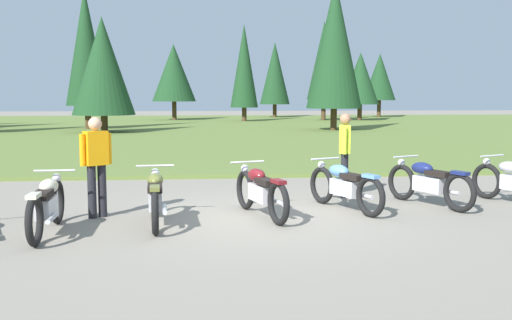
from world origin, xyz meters
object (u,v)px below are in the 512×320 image
object	(u,v)px
motorcycle_olive	(155,197)
motorcycle_sky_blue	(344,185)
rider_checking_bike	(96,161)
motorcycle_navy	(429,182)
rider_with_back_turned	(345,150)
motorcycle_cream	(47,204)
motorcycle_maroon	(261,191)

from	to	relation	value
motorcycle_olive	motorcycle_sky_blue	xyz separation A→B (m)	(3.23, 0.88, 0.00)
motorcycle_olive	rider_checking_bike	bearing A→B (deg)	148.81
motorcycle_sky_blue	motorcycle_navy	world-z (taller)	same
motorcycle_olive	rider_with_back_turned	xyz separation A→B (m)	(3.56, 2.21, 0.51)
motorcycle_olive	motorcycle_cream	bearing A→B (deg)	-161.98
motorcycle_olive	motorcycle_maroon	bearing A→B (deg)	14.71
rider_with_back_turned	motorcycle_navy	bearing A→B (deg)	-39.92
motorcycle_sky_blue	motorcycle_maroon	bearing A→B (deg)	-164.28
motorcycle_cream	motorcycle_sky_blue	xyz separation A→B (m)	(4.76, 1.37, 0.00)
motorcycle_navy	rider_with_back_turned	world-z (taller)	rider_with_back_turned
motorcycle_cream	motorcycle_maroon	distance (m)	3.36
motorcycle_cream	motorcycle_navy	xyz separation A→B (m)	(6.39, 1.62, 0.00)
motorcycle_navy	rider_checking_bike	bearing A→B (deg)	-175.02
motorcycle_maroon	rider_checking_bike	distance (m)	2.76
motorcycle_olive	motorcycle_sky_blue	size ratio (longest dim) A/B	1.07
motorcycle_cream	rider_with_back_turned	distance (m)	5.79
motorcycle_sky_blue	motorcycle_cream	bearing A→B (deg)	-163.89
motorcycle_maroon	motorcycle_navy	size ratio (longest dim) A/B	1.04
motorcycle_navy	motorcycle_sky_blue	bearing A→B (deg)	-171.50
motorcycle_maroon	rider_checking_bike	bearing A→B (deg)	176.53
motorcycle_cream	rider_checking_bike	world-z (taller)	rider_checking_bike
motorcycle_olive	motorcycle_sky_blue	world-z (taller)	same
motorcycle_maroon	rider_with_back_turned	distance (m)	2.62
motorcycle_sky_blue	rider_with_back_turned	bearing A→B (deg)	76.14
rider_with_back_turned	motorcycle_olive	bearing A→B (deg)	-148.14
motorcycle_maroon	rider_with_back_turned	size ratio (longest dim) A/B	1.22
motorcycle_cream	rider_with_back_turned	xyz separation A→B (m)	(5.09, 2.71, 0.51)
motorcycle_sky_blue	rider_with_back_turned	xyz separation A→B (m)	(0.33, 1.34, 0.51)
motorcycle_maroon	motorcycle_cream	bearing A→B (deg)	-163.71
rider_with_back_turned	motorcycle_maroon	bearing A→B (deg)	-136.51
motorcycle_cream	motorcycle_sky_blue	size ratio (longest dim) A/B	1.07
motorcycle_navy	rider_checking_bike	distance (m)	5.92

